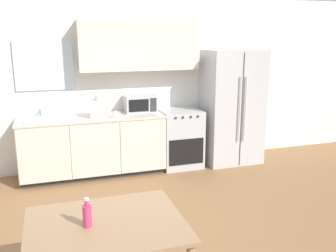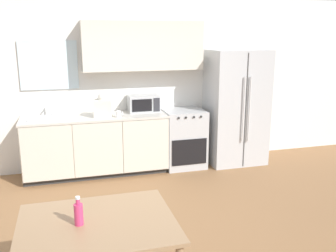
# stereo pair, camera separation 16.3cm
# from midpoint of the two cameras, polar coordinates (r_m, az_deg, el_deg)

# --- Properties ---
(ground_plane) EXTENTS (12.00, 12.00, 0.00)m
(ground_plane) POSITION_cam_midpoint_polar(r_m,az_deg,el_deg) (4.29, -4.01, -15.98)
(ground_plane) COLOR olive
(wall_back) EXTENTS (12.00, 0.38, 2.70)m
(wall_back) POSITION_cam_midpoint_polar(r_m,az_deg,el_deg) (6.00, -8.86, 7.36)
(wall_back) COLOR silver
(wall_back) RESTS_ON ground_plane
(kitchen_counter) EXTENTS (2.17, 0.66, 0.92)m
(kitchen_counter) POSITION_cam_midpoint_polar(r_m,az_deg,el_deg) (5.84, -12.13, -2.97)
(kitchen_counter) COLOR #333333
(kitchen_counter) RESTS_ON ground_plane
(oven_range) EXTENTS (0.65, 0.65, 0.94)m
(oven_range) POSITION_cam_midpoint_polar(r_m,az_deg,el_deg) (6.13, 1.04, -1.84)
(oven_range) COLOR #B7BABC
(oven_range) RESTS_ON ground_plane
(refrigerator) EXTENTS (0.93, 0.74, 1.88)m
(refrigerator) POSITION_cam_midpoint_polar(r_m,az_deg,el_deg) (6.34, 8.94, 2.90)
(refrigerator) COLOR silver
(refrigerator) RESTS_ON ground_plane
(kitchen_sink) EXTENTS (0.68, 0.40, 0.24)m
(kitchen_sink) POSITION_cam_midpoint_polar(r_m,az_deg,el_deg) (5.71, -18.56, 1.12)
(kitchen_sink) COLOR #B7BABC
(kitchen_sink) RESTS_ON kitchen_counter
(microwave) EXTENTS (0.48, 0.32, 0.26)m
(microwave) POSITION_cam_midpoint_polar(r_m,az_deg,el_deg) (5.95, -5.05, 3.42)
(microwave) COLOR #B7BABC
(microwave) RESTS_ON kitchen_counter
(coffee_mug) EXTENTS (0.11, 0.08, 0.10)m
(coffee_mug) POSITION_cam_midpoint_polar(r_m,az_deg,el_deg) (5.57, -8.75, 1.74)
(coffee_mug) COLOR white
(coffee_mug) RESTS_ON kitchen_counter
(grocery_bag_0) EXTENTS (0.30, 0.27, 0.36)m
(grocery_bag_0) POSITION_cam_midpoint_polar(r_m,az_deg,el_deg) (5.62, -11.15, 2.85)
(grocery_bag_0) COLOR silver
(grocery_bag_0) RESTS_ON kitchen_counter
(dining_table) EXTENTS (1.17, 0.93, 0.75)m
(dining_table) POSITION_cam_midpoint_polar(r_m,az_deg,el_deg) (2.99, -10.99, -15.99)
(dining_table) COLOR #997551
(dining_table) RESTS_ON ground_plane
(drink_bottle) EXTENTS (0.07, 0.07, 0.22)m
(drink_bottle) POSITION_cam_midpoint_polar(r_m,az_deg,el_deg) (2.89, -13.82, -13.03)
(drink_bottle) COLOR #DB386B
(drink_bottle) RESTS_ON dining_table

